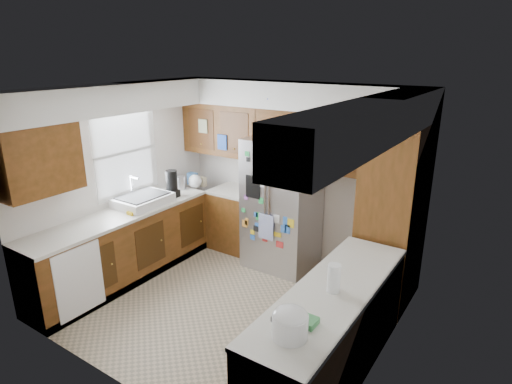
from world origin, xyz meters
TOP-DOWN VIEW (x-y plane):
  - floor at (0.00, 0.00)m, footprint 3.60×3.60m
  - room_shell at (-0.11, 0.36)m, footprint 3.64×3.24m
  - left_counter_run at (-1.36, 0.03)m, footprint 1.36×3.20m
  - right_counter_run at (1.50, -0.47)m, footprint 0.63×2.25m
  - pantry at (1.50, 1.15)m, footprint 0.60×0.90m
  - fridge at (-0.00, 1.20)m, footprint 0.90×0.79m
  - bridge_cabinet at (0.00, 1.43)m, footprint 0.96×0.34m
  - fridge_top_items at (0.02, 1.40)m, footprint 0.80×0.37m
  - sink_assembly at (-1.50, 0.10)m, footprint 0.52×0.73m
  - left_counter_clutter at (-1.45, 0.84)m, footprint 0.32×0.85m
  - rice_cooker at (1.50, -1.25)m, footprint 0.27×0.26m
  - paper_towel at (1.51, -0.51)m, footprint 0.11×0.11m

SIDE VIEW (x-z plane):
  - floor at x=0.00m, z-range 0.00..0.00m
  - right_counter_run at x=1.50m, z-range -0.04..0.88m
  - left_counter_run at x=-1.36m, z-range -0.03..0.89m
  - fridge at x=0.00m, z-range 0.00..1.80m
  - sink_assembly at x=-1.50m, z-range 0.80..1.17m
  - rice_cooker at x=1.50m, z-range 0.92..1.16m
  - paper_towel at x=1.51m, z-range 0.92..1.17m
  - left_counter_clutter at x=-1.45m, z-range 0.86..1.24m
  - pantry at x=1.50m, z-range 0.00..2.15m
  - room_shell at x=-0.11m, z-range 0.56..3.08m
  - bridge_cabinet at x=0.00m, z-range 1.80..2.15m
  - fridge_top_items at x=0.02m, z-range 2.14..2.41m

